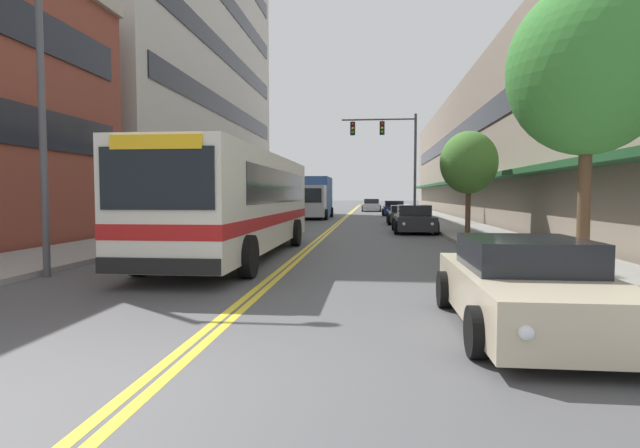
% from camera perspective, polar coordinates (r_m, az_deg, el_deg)
% --- Properties ---
extents(ground_plane, '(240.00, 240.00, 0.00)m').
position_cam_1_polar(ground_plane, '(41.98, 2.89, 0.75)').
color(ground_plane, '#4C4C4F').
extents(sidewalk_left, '(3.51, 106.00, 0.15)m').
position_cam_1_polar(sidewalk_left, '(42.98, -6.82, 0.89)').
color(sidewalk_left, gray).
rests_on(sidewalk_left, ground_plane).
extents(sidewalk_right, '(3.51, 106.00, 0.15)m').
position_cam_1_polar(sidewalk_right, '(42.21, 12.77, 0.78)').
color(sidewalk_right, gray).
rests_on(sidewalk_right, ground_plane).
extents(centre_line, '(0.34, 106.00, 0.01)m').
position_cam_1_polar(centre_line, '(41.98, 2.89, 0.75)').
color(centre_line, yellow).
rests_on(centre_line, ground_plane).
extents(office_tower_left, '(12.08, 31.77, 25.92)m').
position_cam_1_polar(office_tower_left, '(44.61, -18.21, 17.54)').
color(office_tower_left, '#BCB7AD').
rests_on(office_tower_left, ground_plane).
extents(storefront_row_right, '(9.10, 68.00, 10.99)m').
position_cam_1_polar(storefront_row_right, '(43.44, 20.80, 7.87)').
color(storefront_row_right, gray).
rests_on(storefront_row_right, ground_plane).
extents(city_bus, '(2.92, 11.87, 3.13)m').
position_cam_1_polar(city_bus, '(15.83, -9.22, 2.79)').
color(city_bus, silver).
rests_on(city_bus, ground_plane).
extents(car_white_parked_left_near, '(2.21, 4.31, 1.22)m').
position_cam_1_polar(car_white_parked_left_near, '(33.58, -5.21, 1.07)').
color(car_white_parked_left_near, white).
rests_on(car_white_parked_left_near, ground_plane).
extents(car_black_parked_left_mid, '(2.08, 4.16, 1.40)m').
position_cam_1_polar(car_black_parked_left_mid, '(27.25, -8.05, 0.65)').
color(car_black_parked_left_mid, black).
rests_on(car_black_parked_left_mid, ground_plane).
extents(car_champagne_parked_right_foreground, '(2.14, 4.41, 1.30)m').
position_cam_1_polar(car_champagne_parked_right_foreground, '(7.74, 22.57, -6.69)').
color(car_champagne_parked_right_foreground, beige).
rests_on(car_champagne_parked_right_foreground, ground_plane).
extents(car_navy_parked_right_mid, '(2.19, 4.75, 1.36)m').
position_cam_1_polar(car_navy_parked_right_mid, '(46.66, 8.45, 1.75)').
color(car_navy_parked_right_mid, '#19234C').
rests_on(car_navy_parked_right_mid, ground_plane).
extents(car_charcoal_parked_right_far, '(2.12, 4.53, 1.39)m').
position_cam_1_polar(car_charcoal_parked_right_far, '(25.81, 10.69, 0.47)').
color(car_charcoal_parked_right_far, '#232328').
rests_on(car_charcoal_parked_right_far, ground_plane).
extents(car_dark_grey_parked_right_end, '(2.10, 4.20, 1.21)m').
position_cam_1_polar(car_dark_grey_parked_right_end, '(33.09, 9.50, 1.00)').
color(car_dark_grey_parked_right_end, '#38383D').
rests_on(car_dark_grey_parked_right_end, ground_plane).
extents(car_silver_moving_lead, '(2.20, 4.84, 1.43)m').
position_cam_1_polar(car_silver_moving_lead, '(58.12, 5.90, 2.11)').
color(car_silver_moving_lead, '#B7B7BC').
rests_on(car_silver_moving_lead, ground_plane).
extents(box_truck, '(2.59, 7.55, 3.36)m').
position_cam_1_polar(box_truck, '(40.52, -0.60, 3.06)').
color(box_truck, '#B7B7BC').
rests_on(box_truck, ground_plane).
extents(traffic_signal_mast, '(5.18, 0.38, 7.48)m').
position_cam_1_polar(traffic_signal_mast, '(35.29, 8.20, 8.76)').
color(traffic_signal_mast, '#47474C').
rests_on(traffic_signal_mast, ground_plane).
extents(street_lamp_left_near, '(2.39, 0.28, 7.58)m').
position_cam_1_polar(street_lamp_left_near, '(13.27, -28.04, 14.38)').
color(street_lamp_left_near, '#47474C').
rests_on(street_lamp_left_near, ground_plane).
extents(street_tree_right_near, '(3.17, 3.17, 6.07)m').
position_cam_1_polar(street_tree_right_near, '(11.84, 28.31, 15.32)').
color(street_tree_right_near, brown).
rests_on(street_tree_right_near, sidewalk_right).
extents(street_tree_right_mid, '(2.58, 2.58, 4.65)m').
position_cam_1_polar(street_tree_right_mid, '(23.75, 16.64, 6.73)').
color(street_tree_right_mid, brown).
rests_on(street_tree_right_mid, sidewalk_right).
extents(fire_hydrant, '(0.31, 0.23, 0.86)m').
position_cam_1_polar(fire_hydrant, '(12.68, 22.93, -3.01)').
color(fire_hydrant, red).
rests_on(fire_hydrant, sidewalk_right).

